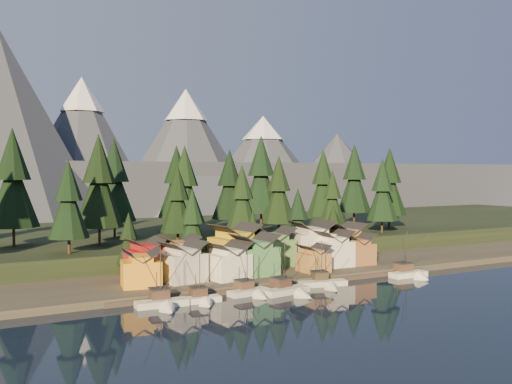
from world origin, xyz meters
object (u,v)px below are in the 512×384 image
boat_6 (411,268)px  house_back_0 (145,256)px  boat_2 (251,285)px  boat_1 (202,292)px  boat_0 (163,296)px  boat_4 (325,278)px  house_front_0 (141,267)px  house_front_1 (183,260)px  boat_3 (290,284)px  house_back_1 (180,254)px

boat_6 → house_back_0: boat_6 is taller
boat_2 → boat_1: bearing=179.4°
boat_6 → house_back_0: bearing=159.0°
boat_0 → boat_4: 37.71m
boat_6 → house_front_0: 63.69m
boat_1 → house_front_1: bearing=87.7°
boat_1 → boat_0: bearing=-175.7°
boat_6 → house_front_1: 54.71m
boat_1 → boat_2: bearing=11.3°
house_front_0 → boat_0: bearing=-80.4°
boat_3 → house_back_0: bearing=121.0°
house_back_1 → boat_4: bearing=-35.8°
boat_6 → house_front_1: (-52.57, 14.71, 3.67)m
boat_1 → boat_6: size_ratio=0.86×
boat_0 → boat_2: boat_0 is taller
boat_0 → boat_1: size_ratio=1.13×
boat_2 → house_front_0: (-19.06, 13.01, 3.44)m
house_front_1 → boat_2: bearing=-64.2°
boat_4 → house_back_0: size_ratio=1.38×
boat_2 → house_front_0: 23.33m
house_front_0 → house_front_1: (9.48, 0.72, 0.50)m
boat_6 → house_front_0: (-62.05, 13.99, 3.17)m
house_front_0 → boat_1: bearing=-51.7°
boat_2 → boat_6: size_ratio=0.90×
boat_6 → house_back_0: size_ratio=1.41×
boat_6 → boat_2: bearing=-179.3°
house_back_0 → house_back_1: bearing=-23.0°
boat_0 → house_back_1: size_ratio=1.32×
house_front_1 → house_back_1: house_back_1 is taller
boat_2 → boat_4: 18.41m
boat_2 → house_back_1: size_ratio=1.22×
boat_2 → boat_3: 8.11m
house_back_0 → boat_2: bearing=-63.1°
boat_0 → boat_3: 26.89m
boat_3 → house_front_1: size_ratio=1.25×
house_front_0 → house_back_0: bearing=78.2°
boat_6 → house_front_0: bearing=169.3°
boat_1 → house_back_0: size_ratio=1.21×
boat_4 → house_front_0: (-37.47, 13.02, 3.57)m
boat_4 → house_front_1: size_ratio=1.25×
boat_1 → house_front_1: (1.94, 14.99, 3.96)m
boat_2 → house_back_0: (-14.74, 23.58, 3.92)m
boat_1 → boat_2: size_ratio=0.95×
boat_0 → house_front_1: size_ratio=1.25×
boat_1 → boat_2: 11.58m
boat_0 → boat_3: bearing=0.8°
boat_0 → boat_2: bearing=8.0°
house_front_1 → boat_6: bearing=-24.7°
house_back_0 → house_back_1: size_ratio=0.96×
boat_3 → house_front_1: bearing=126.7°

